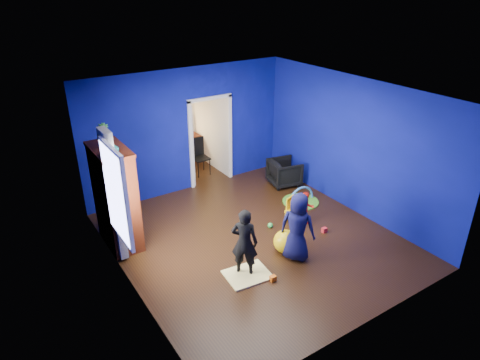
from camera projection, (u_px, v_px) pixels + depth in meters
floor at (254, 239)px, 8.41m from camera, size 5.00×5.50×0.01m
ceiling at (257, 94)px, 7.16m from camera, size 5.00×5.50×0.01m
wall_back at (187, 131)px, 9.86m from camera, size 5.00×0.02×2.90m
wall_front at (374, 244)px, 5.71m from camera, size 5.00×0.02×2.90m
wall_left at (122, 209)px, 6.55m from camera, size 0.02×5.50×2.90m
wall_right at (353, 146)px, 9.02m from camera, size 0.02×5.50×2.90m
alcove at (193, 125)px, 10.91m from camera, size 1.00×1.75×2.50m
armchair at (285, 172)px, 10.50m from camera, size 0.84×0.82×0.64m
child_black at (244, 242)px, 7.20m from camera, size 0.54×0.53×1.25m
child_navy at (298, 227)px, 7.59m from camera, size 0.70×0.76×1.30m
toddler_red at (306, 209)px, 8.76m from camera, size 0.44×0.39×0.74m
vase at (113, 148)px, 7.22m from camera, size 0.22×0.22×0.19m
potted_plant at (103, 134)px, 7.57m from camera, size 0.27×0.27×0.38m
tv_armoire at (116, 197)px, 7.91m from camera, size 0.58×1.14×1.96m
crt_tv at (117, 195)px, 7.91m from camera, size 0.46×0.70×0.54m
yellow_blanket at (248, 275)px, 7.39m from camera, size 0.81×0.67×0.03m
hopper_ball at (285, 241)px, 7.94m from camera, size 0.45×0.45×0.45m
kid_chair at (293, 212)px, 8.89m from camera, size 0.36×0.36×0.50m
play_mat at (301, 202)px, 9.80m from camera, size 0.82×0.82×0.02m
toy_arch at (301, 201)px, 9.79m from camera, size 0.74×0.05×0.74m
window_left at (115, 194)px, 6.78m from camera, size 0.03×0.95×1.55m
curtain at (113, 196)px, 7.38m from camera, size 0.14×0.42×2.40m
doorway at (210, 142)px, 10.33m from camera, size 1.16×0.10×2.10m
study_desk at (184, 149)px, 11.76m from camera, size 0.88×0.44×0.75m
desk_monitor at (181, 128)px, 11.61m from camera, size 0.40×0.05×0.32m
desk_lamp at (173, 131)px, 11.43m from camera, size 0.14×0.14×0.14m
folding_chair at (201, 158)px, 11.00m from camera, size 0.40×0.40×0.92m
book_shelf at (179, 89)px, 11.14m from camera, size 0.88×0.24×0.04m
toy_0 at (324, 230)px, 8.62m from camera, size 0.10×0.08×0.10m
toy_1 at (295, 202)px, 9.67m from camera, size 0.11×0.11×0.11m
toy_2 at (273, 278)px, 7.24m from camera, size 0.10×0.08×0.10m
toy_3 at (270, 225)px, 8.78m from camera, size 0.11×0.11×0.11m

